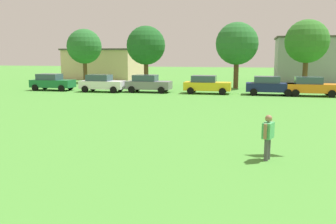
% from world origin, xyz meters
% --- Properties ---
extents(ground_plane, '(160.00, 160.00, 0.00)m').
position_xyz_m(ground_plane, '(0.00, 30.00, 0.00)').
color(ground_plane, '#4C9338').
extents(adult_bystander, '(0.44, 0.71, 1.58)m').
position_xyz_m(adult_bystander, '(6.83, 15.22, 0.94)').
color(adult_bystander, '#4C4C51').
rests_on(adult_bystander, ground).
extents(parked_car_green_0, '(4.30, 2.02, 1.68)m').
position_xyz_m(parked_car_green_0, '(-13.68, 35.85, 0.86)').
color(parked_car_green_0, '#196B38').
rests_on(parked_car_green_0, ground).
extents(parked_car_white_1, '(4.30, 2.02, 1.68)m').
position_xyz_m(parked_car_white_1, '(-8.10, 35.58, 0.86)').
color(parked_car_white_1, white).
rests_on(parked_car_white_1, ground).
extents(parked_car_gray_2, '(4.30, 2.02, 1.68)m').
position_xyz_m(parked_car_gray_2, '(-3.58, 36.22, 0.86)').
color(parked_car_gray_2, slate).
rests_on(parked_car_gray_2, ground).
extents(parked_car_yellow_3, '(4.30, 2.02, 1.68)m').
position_xyz_m(parked_car_yellow_3, '(2.10, 36.30, 0.86)').
color(parked_car_yellow_3, yellow).
rests_on(parked_car_yellow_3, ground).
extents(parked_car_navy_4, '(4.30, 2.02, 1.68)m').
position_xyz_m(parked_car_navy_4, '(7.78, 36.41, 0.86)').
color(parked_car_navy_4, '#141E4C').
rests_on(parked_car_navy_4, ground).
extents(parked_car_orange_5, '(4.30, 2.02, 1.68)m').
position_xyz_m(parked_car_orange_5, '(11.31, 36.36, 0.86)').
color(parked_car_orange_5, orange).
rests_on(parked_car_orange_5, ground).
extents(tree_far_left, '(4.40, 4.40, 6.85)m').
position_xyz_m(tree_far_left, '(-14.78, 45.73, 4.63)').
color(tree_far_left, brown).
rests_on(tree_far_left, ground).
extents(tree_left, '(4.40, 4.40, 6.86)m').
position_xyz_m(tree_left, '(-5.71, 42.78, 4.63)').
color(tree_left, brown).
rests_on(tree_left, ground).
extents(tree_right, '(4.52, 4.52, 7.04)m').
position_xyz_m(tree_right, '(4.51, 42.42, 4.75)').
color(tree_right, brown).
rests_on(tree_right, ground).
extents(tree_far_right, '(4.79, 4.79, 7.46)m').
position_xyz_m(tree_far_right, '(11.97, 45.73, 5.04)').
color(tree_far_right, brown).
rests_on(tree_far_right, ground).
extents(house_left, '(9.38, 7.36, 5.98)m').
position_xyz_m(house_left, '(13.84, 54.99, 3.00)').
color(house_left, '#9999A3').
rests_on(house_left, ground).
extents(house_right, '(10.80, 8.19, 4.49)m').
position_xyz_m(house_right, '(-16.05, 54.99, 2.26)').
color(house_right, beige).
rests_on(house_right, ground).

